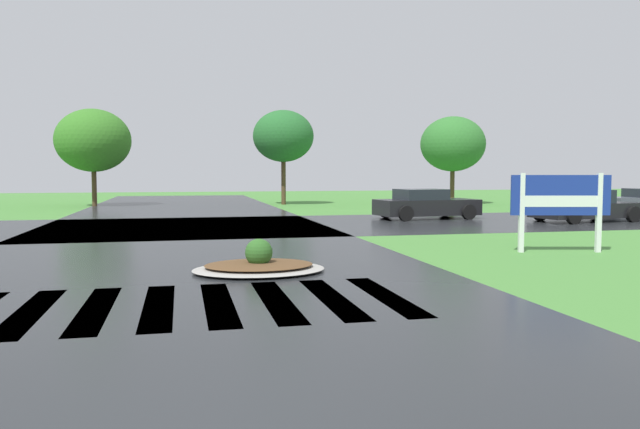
{
  "coord_description": "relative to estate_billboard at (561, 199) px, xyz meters",
  "views": [
    {
      "loc": [
        -0.1,
        -3.97,
        2.03
      ],
      "look_at": [
        2.79,
        8.84,
        1.12
      ],
      "focal_mm": 34.8,
      "sensor_mm": 36.0,
      "label": 1
    }
  ],
  "objects": [
    {
      "name": "median_island",
      "position": [
        -7.8,
        -1.42,
        -1.2
      ],
      "size": [
        2.68,
        2.09,
        0.68
      ],
      "color": "#9E9B93",
      "rests_on": "ground"
    },
    {
      "name": "car_silver_hatch",
      "position": [
        6.83,
        8.44,
        -0.74
      ],
      "size": [
        4.61,
        2.58,
        1.31
      ],
      "rotation": [
        0.0,
        0.0,
        0.13
      ],
      "color": "black",
      "rests_on": "ground"
    },
    {
      "name": "asphalt_roadway",
      "position": [
        -9.23,
        0.13,
        -1.33
      ],
      "size": [
        10.44,
        80.0,
        0.01
      ],
      "primitive_type": "cube",
      "color": "#232628",
      "rests_on": "ground"
    },
    {
      "name": "asphalt_cross_road",
      "position": [
        -9.23,
        9.48,
        -1.33
      ],
      "size": [
        90.0,
        9.4,
        0.01
      ],
      "primitive_type": "cube",
      "color": "#232628",
      "rests_on": "ground"
    },
    {
      "name": "car_blue_compact",
      "position": [
        1.0,
        11.22,
        -0.73
      ],
      "size": [
        4.51,
        2.52,
        1.29
      ],
      "rotation": [
        0.0,
        0.0,
        0.1
      ],
      "color": "black",
      "rests_on": "ground"
    },
    {
      "name": "estate_billboard",
      "position": [
        0.0,
        0.0,
        0.0
      ],
      "size": [
        2.46,
        0.62,
        2.0
      ],
      "rotation": [
        0.0,
        0.0,
        2.92
      ],
      "color": "white",
      "rests_on": "ground"
    },
    {
      "name": "background_treeline",
      "position": [
        -9.81,
        24.15,
        2.62
      ],
      "size": [
        37.04,
        6.75,
        5.83
      ],
      "color": "#4C3823",
      "rests_on": "ground"
    },
    {
      "name": "crosswalk_stripes",
      "position": [
        -9.23,
        -4.28,
        -1.33
      ],
      "size": [
        6.75,
        3.34,
        0.01
      ],
      "color": "white",
      "rests_on": "ground"
    }
  ]
}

